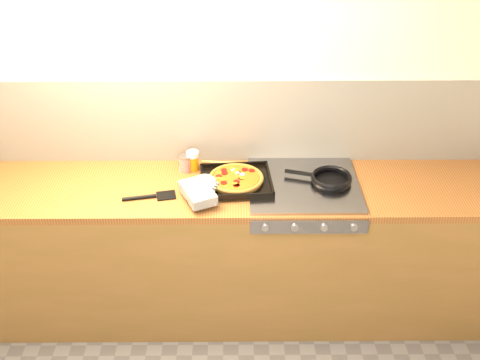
{
  "coord_description": "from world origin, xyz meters",
  "views": [
    {
      "loc": [
        0.08,
        -1.49,
        2.57
      ],
      "look_at": [
        0.1,
        1.08,
        0.95
      ],
      "focal_mm": 42.0,
      "sensor_mm": 36.0,
      "label": 1
    }
  ],
  "objects_px": {
    "pizza_on_tray": "(225,182)",
    "juice_glass": "(193,160)",
    "frying_pan": "(330,179)",
    "tomato_can": "(185,164)"
  },
  "relations": [
    {
      "from": "pizza_on_tray",
      "to": "juice_glass",
      "type": "height_order",
      "value": "juice_glass"
    },
    {
      "from": "juice_glass",
      "to": "tomato_can",
      "type": "bearing_deg",
      "value": -158.39
    },
    {
      "from": "pizza_on_tray",
      "to": "juice_glass",
      "type": "relative_size",
      "value": 4.47
    },
    {
      "from": "pizza_on_tray",
      "to": "frying_pan",
      "type": "xyz_separation_m",
      "value": [
        0.58,
        0.04,
        -0.01
      ]
    },
    {
      "from": "pizza_on_tray",
      "to": "frying_pan",
      "type": "height_order",
      "value": "pizza_on_tray"
    },
    {
      "from": "tomato_can",
      "to": "frying_pan",
      "type": "bearing_deg",
      "value": -10.33
    },
    {
      "from": "frying_pan",
      "to": "tomato_can",
      "type": "bearing_deg",
      "value": 169.67
    },
    {
      "from": "pizza_on_tray",
      "to": "frying_pan",
      "type": "relative_size",
      "value": 1.31
    },
    {
      "from": "tomato_can",
      "to": "juice_glass",
      "type": "distance_m",
      "value": 0.05
    },
    {
      "from": "frying_pan",
      "to": "juice_glass",
      "type": "distance_m",
      "value": 0.78
    }
  ]
}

